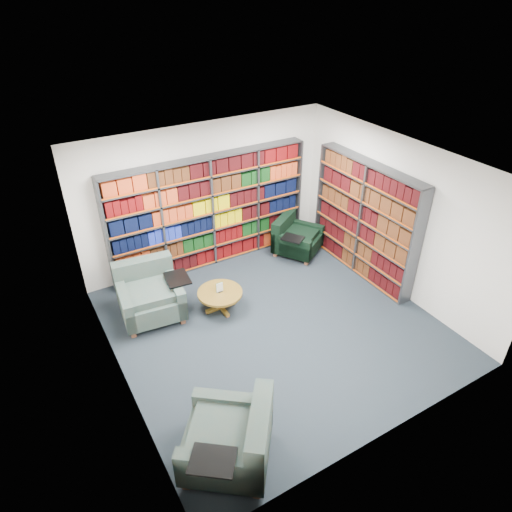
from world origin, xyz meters
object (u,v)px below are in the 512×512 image
coffee_table (220,295)px  chair_green_right (294,239)px  chair_teal_left (149,294)px  chair_teal_front (235,441)px

coffee_table → chair_green_right: bearing=23.3°
coffee_table → chair_teal_left: bearing=153.4°
chair_teal_front → coffee_table: 2.95m
chair_green_right → coffee_table: size_ratio=1.50×
chair_green_right → chair_teal_front: chair_teal_front is taller
chair_teal_left → chair_green_right: 3.29m
chair_teal_left → coffee_table: size_ratio=1.59×
chair_teal_left → chair_teal_front: (-0.08, -3.25, -0.00)m
chair_teal_left → coffee_table: bearing=-26.6°
chair_teal_front → chair_green_right: bearing=47.6°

